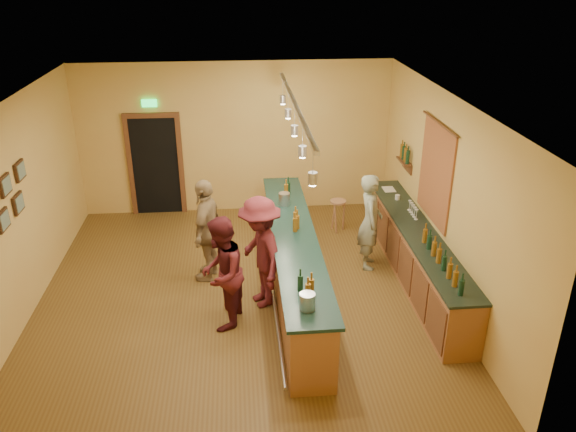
{
  "coord_description": "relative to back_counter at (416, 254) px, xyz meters",
  "views": [
    {
      "loc": [
        0.03,
        -7.93,
        5.0
      ],
      "look_at": [
        0.8,
        0.2,
        1.28
      ],
      "focal_mm": 35.0,
      "sensor_mm": 36.0,
      "label": 1
    }
  ],
  "objects": [
    {
      "name": "tapestry",
      "position": [
        0.26,
        0.22,
        1.36
      ],
      "size": [
        0.03,
        1.4,
        1.6
      ],
      "primitive_type": "cube",
      "color": "maroon",
      "rests_on": "wall_right"
    },
    {
      "name": "customer_c",
      "position": [
        -2.65,
        -0.47,
        0.42
      ],
      "size": [
        0.99,
        1.32,
        1.82
      ],
      "primitive_type": "imported",
      "rotation": [
        0.0,
        0.0,
        -1.27
      ],
      "color": "#59191E",
      "rests_on": "floor"
    },
    {
      "name": "tasting_bar",
      "position": [
        -2.1,
        -0.18,
        0.12
      ],
      "size": [
        0.73,
        5.1,
        1.38
      ],
      "color": "brown",
      "rests_on": "floor"
    },
    {
      "name": "bottle_shelf",
      "position": [
        0.2,
        1.72,
        1.18
      ],
      "size": [
        0.17,
        0.55,
        0.54
      ],
      "color": "#542F19",
      "rests_on": "wall_right"
    },
    {
      "name": "wall_right",
      "position": [
        0.28,
        -0.18,
        1.11
      ],
      "size": [
        0.02,
        7.0,
        3.2
      ],
      "primitive_type": "cube",
      "color": "tan",
      "rests_on": "floor"
    },
    {
      "name": "wall_front",
      "position": [
        -2.97,
        -3.68,
        1.11
      ],
      "size": [
        6.5,
        0.02,
        3.2
      ],
      "primitive_type": "cube",
      "color": "tan",
      "rests_on": "floor"
    },
    {
      "name": "bar_stool",
      "position": [
        -0.98,
        2.02,
        0.03
      ],
      "size": [
        0.32,
        0.32,
        0.66
      ],
      "rotation": [
        0.0,
        0.0,
        -0.13
      ],
      "color": "#9A6C45",
      "rests_on": "floor"
    },
    {
      "name": "pendant_track",
      "position": [
        -2.1,
        -0.18,
        2.5
      ],
      "size": [
        0.11,
        4.6,
        0.5
      ],
      "color": "silver",
      "rests_on": "ceiling"
    },
    {
      "name": "wall_left",
      "position": [
        -6.22,
        -0.18,
        1.11
      ],
      "size": [
        0.02,
        7.0,
        3.2
      ],
      "primitive_type": "cube",
      "color": "tan",
      "rests_on": "floor"
    },
    {
      "name": "ceiling",
      "position": [
        -2.97,
        -0.18,
        2.71
      ],
      "size": [
        6.5,
        7.0,
        0.02
      ],
      "primitive_type": "cube",
      "color": "silver",
      "rests_on": "wall_back"
    },
    {
      "name": "bartender",
      "position": [
        -0.69,
        0.56,
        0.38
      ],
      "size": [
        0.51,
        0.69,
        1.73
      ],
      "primitive_type": "imported",
      "rotation": [
        0.0,
        0.0,
        1.42
      ],
      "color": "gray",
      "rests_on": "floor"
    },
    {
      "name": "doorway",
      "position": [
        -4.67,
        3.3,
        0.64
      ],
      "size": [
        1.15,
        0.09,
        2.48
      ],
      "color": "black",
      "rests_on": "wall_back"
    },
    {
      "name": "customer_b",
      "position": [
        -3.5,
        0.43,
        0.41
      ],
      "size": [
        0.7,
        1.13,
        1.8
      ],
      "primitive_type": "imported",
      "rotation": [
        0.0,
        0.0,
        -1.83
      ],
      "color": "#997A51",
      "rests_on": "floor"
    },
    {
      "name": "floor",
      "position": [
        -2.97,
        -0.18,
        -0.49
      ],
      "size": [
        7.0,
        7.0,
        0.0
      ],
      "primitive_type": "plane",
      "color": "brown",
      "rests_on": "ground"
    },
    {
      "name": "customer_a",
      "position": [
        -3.24,
        -1.0,
        0.38
      ],
      "size": [
        0.83,
        0.97,
        1.74
      ],
      "primitive_type": "imported",
      "rotation": [
        0.0,
        0.0,
        -1.8
      ],
      "color": "#59191E",
      "rests_on": "floor"
    },
    {
      "name": "back_counter",
      "position": [
        0.0,
        0.0,
        0.0
      ],
      "size": [
        0.6,
        4.55,
        1.27
      ],
      "color": "brown",
      "rests_on": "floor"
    },
    {
      "name": "wall_back",
      "position": [
        -2.97,
        3.32,
        1.11
      ],
      "size": [
        6.5,
        0.02,
        3.2
      ],
      "primitive_type": "cube",
      "color": "tan",
      "rests_on": "floor"
    }
  ]
}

